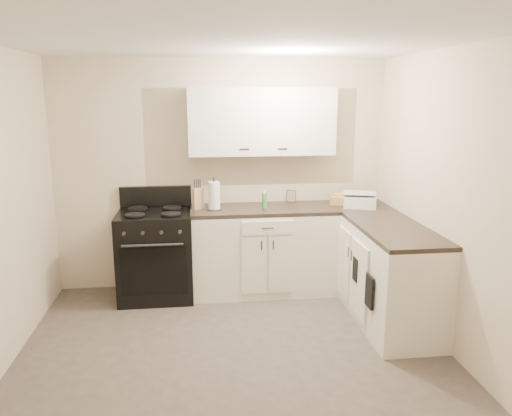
{
  "coord_description": "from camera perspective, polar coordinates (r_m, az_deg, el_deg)",
  "views": [
    {
      "loc": [
        -0.27,
        -3.65,
        2.12
      ],
      "look_at": [
        0.27,
        0.85,
        1.09
      ],
      "focal_mm": 35.0,
      "sensor_mm": 36.0,
      "label": 1
    }
  ],
  "objects": [
    {
      "name": "picture_frame",
      "position": [
        5.62,
        4.02,
        1.37
      ],
      "size": [
        0.11,
        0.07,
        0.13
      ],
      "primitive_type": "cube",
      "rotation": [
        -0.14,
        0.0,
        -0.38
      ],
      "color": "black",
      "rests_on": "countertop_back"
    },
    {
      "name": "wicker_basket",
      "position": [
        5.57,
        9.87,
        0.91
      ],
      "size": [
        0.31,
        0.23,
        0.09
      ],
      "primitive_type": "cube",
      "rotation": [
        0.0,
        0.0,
        -0.21
      ],
      "color": "tan",
      "rests_on": "countertop_right"
    },
    {
      "name": "countertop_back",
      "position": [
        5.33,
        0.84,
        -0.16
      ],
      "size": [
        1.55,
        0.6,
        0.04
      ],
      "primitive_type": "cube",
      "color": "black",
      "rests_on": "base_cabinets_back"
    },
    {
      "name": "upper_cabinets",
      "position": [
        5.35,
        0.66,
        9.85
      ],
      "size": [
        1.55,
        0.3,
        0.7
      ],
      "primitive_type": "cube",
      "color": "silver",
      "rests_on": "wall_back"
    },
    {
      "name": "base_cabinets_right",
      "position": [
        5.11,
        13.93,
        -6.61
      ],
      "size": [
        0.6,
        1.9,
        0.9
      ],
      "primitive_type": "cube",
      "color": "white",
      "rests_on": "floor"
    },
    {
      "name": "wall_right",
      "position": [
        4.28,
        22.26,
        0.16
      ],
      "size": [
        0.0,
        3.6,
        3.6
      ],
      "primitive_type": "plane",
      "rotation": [
        1.57,
        0.0,
        -1.57
      ],
      "color": "beige",
      "rests_on": "ground"
    },
    {
      "name": "stove",
      "position": [
        5.4,
        -11.34,
        -5.31
      ],
      "size": [
        0.77,
        0.66,
        0.93
      ],
      "primitive_type": "cube",
      "color": "black",
      "rests_on": "floor"
    },
    {
      "name": "countertop_right",
      "position": [
        4.98,
        14.22,
        -1.5
      ],
      "size": [
        0.6,
        1.9,
        0.04
      ],
      "primitive_type": "cube",
      "color": "black",
      "rests_on": "base_cabinets_right"
    },
    {
      "name": "oven_mitt_near",
      "position": [
        4.46,
        12.84,
        -9.28
      ],
      "size": [
        0.02,
        0.17,
        0.29
      ],
      "primitive_type": "cube",
      "color": "black",
      "rests_on": "base_cabinets_right"
    },
    {
      "name": "floor",
      "position": [
        4.23,
        -2.33,
        -17.27
      ],
      "size": [
        3.6,
        3.6,
        0.0
      ],
      "primitive_type": "plane",
      "color": "#473F38",
      "rests_on": "ground"
    },
    {
      "name": "soap_bottle",
      "position": [
        5.28,
        0.97,
        0.82
      ],
      "size": [
        0.07,
        0.07,
        0.16
      ],
      "primitive_type": "cylinder",
      "rotation": [
        0.0,
        0.0,
        0.39
      ],
      "color": "green",
      "rests_on": "countertop_back"
    },
    {
      "name": "wall_front",
      "position": [
        2.06,
        1.45,
        -12.15
      ],
      "size": [
        3.6,
        0.0,
        3.6
      ],
      "primitive_type": "plane",
      "rotation": [
        -1.57,
        0.0,
        0.0
      ],
      "color": "beige",
      "rests_on": "ground"
    },
    {
      "name": "ceiling",
      "position": [
        3.68,
        -2.7,
        18.76
      ],
      "size": [
        3.6,
        3.6,
        0.0
      ],
      "primitive_type": "plane",
      "color": "white",
      "rests_on": "wall_back"
    },
    {
      "name": "oven_mitt_far",
      "position": [
        4.78,
        11.3,
        -6.9
      ],
      "size": [
        0.02,
        0.13,
        0.22
      ],
      "primitive_type": "cube",
      "color": "black",
      "rests_on": "base_cabinets_right"
    },
    {
      "name": "wall_back",
      "position": [
        5.52,
        -3.95,
        3.75
      ],
      "size": [
        3.6,
        0.0,
        3.6
      ],
      "primitive_type": "plane",
      "rotation": [
        1.57,
        0.0,
        0.0
      ],
      "color": "beige",
      "rests_on": "ground"
    },
    {
      "name": "knife_block",
      "position": [
        5.29,
        -6.69,
        1.11
      ],
      "size": [
        0.13,
        0.12,
        0.22
      ],
      "primitive_type": "cube",
      "rotation": [
        0.0,
        0.0,
        0.34
      ],
      "color": "tan",
      "rests_on": "countertop_back"
    },
    {
      "name": "paper_towel",
      "position": [
        5.23,
        -4.81,
        1.41
      ],
      "size": [
        0.15,
        0.15,
        0.3
      ],
      "primitive_type": "cylinder",
      "rotation": [
        0.0,
        0.0,
        0.23
      ],
      "color": "white",
      "rests_on": "countertop_back"
    },
    {
      "name": "base_cabinets_back",
      "position": [
        5.46,
        0.83,
        -4.98
      ],
      "size": [
        1.55,
        0.6,
        0.9
      ],
      "primitive_type": "cube",
      "color": "white",
      "rests_on": "floor"
    },
    {
      "name": "countertop_grill",
      "position": [
        5.48,
        11.73,
        0.79
      ],
      "size": [
        0.41,
        0.39,
        0.12
      ],
      "primitive_type": "cube",
      "rotation": [
        0.0,
        0.0,
        -0.28
      ],
      "color": "white",
      "rests_on": "countertop_right"
    }
  ]
}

